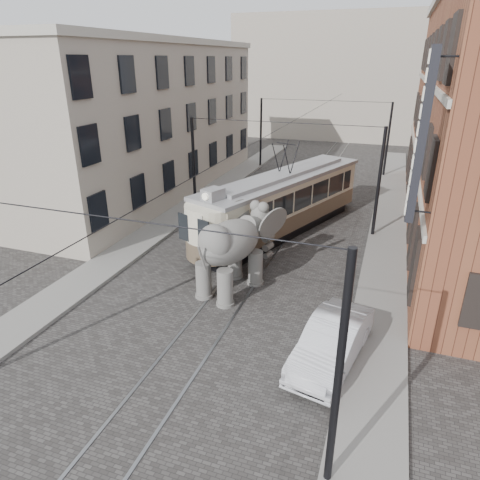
% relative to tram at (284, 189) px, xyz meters
% --- Properties ---
extents(ground, '(120.00, 120.00, 0.00)m').
position_rel_tram_xyz_m(ground, '(-0.30, -5.03, -2.52)').
color(ground, '#413E3C').
extents(tram_rails, '(1.54, 80.00, 0.02)m').
position_rel_tram_xyz_m(tram_rails, '(-0.30, -5.03, -2.51)').
color(tram_rails, slate).
rests_on(tram_rails, ground).
extents(sidewalk_right, '(2.00, 60.00, 0.15)m').
position_rel_tram_xyz_m(sidewalk_right, '(5.70, -5.03, -2.45)').
color(sidewalk_right, slate).
rests_on(sidewalk_right, ground).
extents(sidewalk_left, '(2.00, 60.00, 0.15)m').
position_rel_tram_xyz_m(sidewalk_left, '(-6.80, -5.03, -2.45)').
color(sidewalk_left, slate).
rests_on(sidewalk_left, ground).
extents(stucco_building, '(7.00, 24.00, 10.00)m').
position_rel_tram_xyz_m(stucco_building, '(-11.30, 4.97, 2.48)').
color(stucco_building, '#A19785').
rests_on(stucco_building, ground).
extents(distant_block, '(28.00, 10.00, 14.00)m').
position_rel_tram_xyz_m(distant_block, '(-0.30, 34.97, 4.48)').
color(distant_block, '#A19785').
rests_on(distant_block, ground).
extents(catenary, '(11.00, 30.20, 6.00)m').
position_rel_tram_xyz_m(catenary, '(-0.50, -0.03, 0.48)').
color(catenary, black).
rests_on(catenary, ground).
extents(tram, '(6.95, 12.83, 5.05)m').
position_rel_tram_xyz_m(tram, '(0.00, 0.00, 0.00)').
color(tram, beige).
rests_on(tram, ground).
extents(elephant, '(4.52, 6.25, 3.44)m').
position_rel_tram_xyz_m(elephant, '(-0.43, -7.30, -0.80)').
color(elephant, '#62605B').
rests_on(elephant, ground).
extents(parked_car, '(2.40, 4.71, 1.48)m').
position_rel_tram_xyz_m(parked_car, '(4.31, -10.62, -1.78)').
color(parked_car, '#BCBCC1').
rests_on(parked_car, ground).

